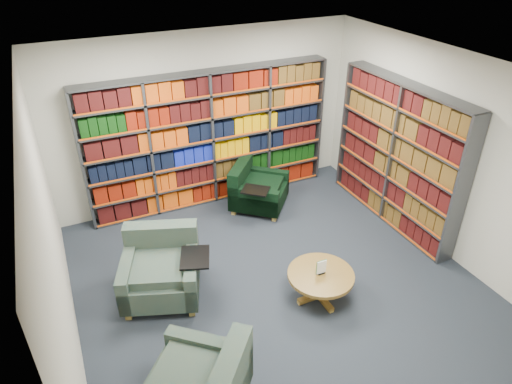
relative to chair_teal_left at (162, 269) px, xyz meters
name	(u,v)px	position (x,y,z in m)	size (l,w,h in m)	color
room_shell	(277,190)	(1.39, -0.45, 1.06)	(5.02, 5.02, 2.82)	#1C222C
bookshelf_back	(211,139)	(1.39, 1.89, 0.76)	(4.00, 0.28, 2.20)	#47494F
bookshelf_right	(397,156)	(3.73, 0.15, 0.76)	(0.28, 2.50, 2.20)	#47494F
chair_teal_left	(162,269)	(0.00, 0.00, 0.00)	(1.24, 1.19, 0.84)	#002030
chair_green_right	(255,190)	(1.92, 1.35, -0.04)	(1.17, 1.17, 0.75)	black
coffee_table	(320,278)	(1.75, -0.97, -0.03)	(0.83, 0.83, 0.58)	brown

